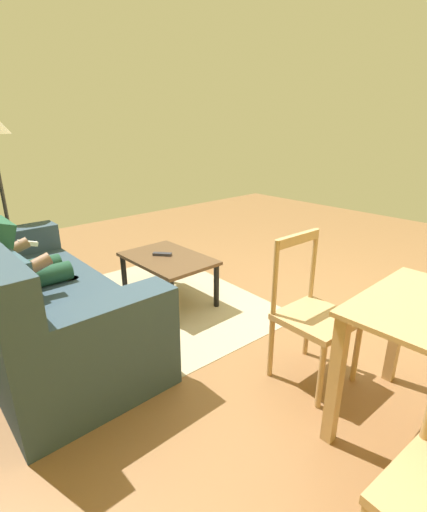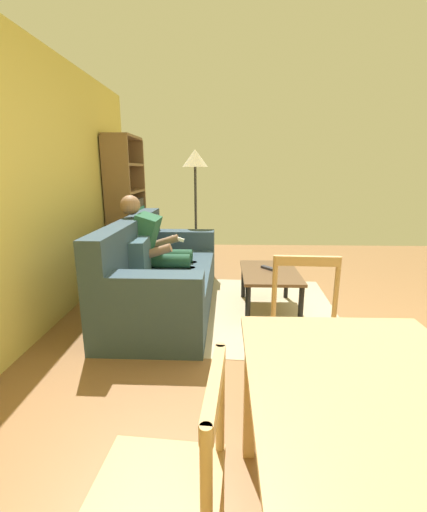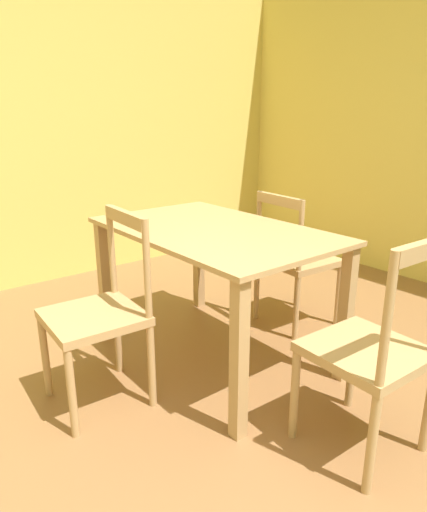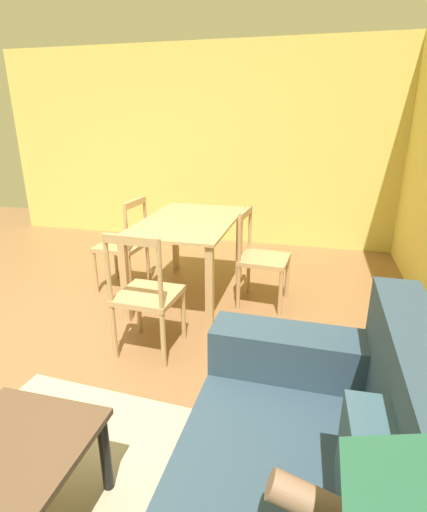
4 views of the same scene
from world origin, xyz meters
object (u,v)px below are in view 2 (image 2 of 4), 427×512
at_px(dining_chair_near_wall, 165,494).
at_px(person_lounging, 156,248).
at_px(coffee_table, 270,277).
at_px(floor_lamp, 195,169).
at_px(couch, 160,277).
at_px(dining_table, 389,447).
at_px(bookshelf, 127,219).
at_px(dining_chair_facing_couch, 307,341).
at_px(tv_remote, 268,268).

bearing_deg(dining_chair_near_wall, person_lounging, 11.46).
bearing_deg(coffee_table, floor_lamp, 29.70).
bearing_deg(couch, person_lounging, 20.15).
xyz_separation_m(couch, dining_chair_near_wall, (-2.59, -0.50, 0.10)).
xyz_separation_m(dining_chair_near_wall, floor_lamp, (4.06, 0.23, 1.01)).
relative_size(coffee_table, dining_table, 0.63).
bearing_deg(person_lounging, coffee_table, -101.29).
bearing_deg(couch, floor_lamp, -10.42).
bearing_deg(person_lounging, dining_table, -155.68).
xyz_separation_m(coffee_table, floor_lamp, (1.56, 0.89, 1.08)).
xyz_separation_m(bookshelf, dining_chair_facing_couch, (-3.09, -1.93, -0.29)).
relative_size(bookshelf, floor_lamp, 1.11).
relative_size(tv_remote, floor_lamp, 0.10).
height_order(couch, dining_chair_near_wall, couch).
relative_size(tv_remote, dining_chair_near_wall, 0.19).
bearing_deg(coffee_table, dining_chair_near_wall, 165.27).
distance_m(person_lounging, dining_chair_facing_couch, 2.15).
relative_size(couch, person_lounging, 1.83).
xyz_separation_m(person_lounging, dining_table, (-2.75, -1.24, 0.03)).
height_order(dining_table, dining_chair_facing_couch, dining_chair_facing_couch).
distance_m(coffee_table, tv_remote, 0.10).
distance_m(person_lounging, bookshelf, 1.51).
height_order(person_lounging, dining_chair_near_wall, person_lounging).
distance_m(dining_chair_near_wall, floor_lamp, 4.19).
distance_m(tv_remote, dining_table, 2.58).
bearing_deg(dining_chair_facing_couch, dining_table, 179.92).
bearing_deg(couch, dining_chair_near_wall, -169.10).
xyz_separation_m(dining_table, dining_chair_facing_couch, (1.00, -0.00, -0.19)).
height_order(tv_remote, bookshelf, bookshelf).
bearing_deg(dining_chair_near_wall, couch, 10.90).
bearing_deg(bookshelf, dining_table, -154.74).
relative_size(dining_table, dining_chair_facing_couch, 1.43).
bearing_deg(dining_chair_near_wall, bookshelf, 16.93).
relative_size(dining_table, floor_lamp, 0.78).
distance_m(couch, dining_table, 2.86).
xyz_separation_m(person_lounging, dining_chair_near_wall, (-2.75, -0.56, -0.18)).
distance_m(couch, dining_chair_near_wall, 2.64).
height_order(couch, floor_lamp, floor_lamp).
bearing_deg(tv_remote, dining_chair_near_wall, 36.01).
distance_m(person_lounging, dining_chair_near_wall, 2.81).
distance_m(dining_chair_near_wall, dining_chair_facing_couch, 1.22).
bearing_deg(tv_remote, dining_table, 50.92).
distance_m(tv_remote, bookshelf, 2.44).
height_order(couch, coffee_table, couch).
bearing_deg(coffee_table, dining_chair_facing_couch, -178.99).
bearing_deg(coffee_table, dining_table, -179.43).
distance_m(couch, coffee_table, 1.16).
height_order(dining_chair_facing_couch, floor_lamp, floor_lamp).
height_order(person_lounging, dining_table, person_lounging).
bearing_deg(coffee_table, person_lounging, 78.71).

